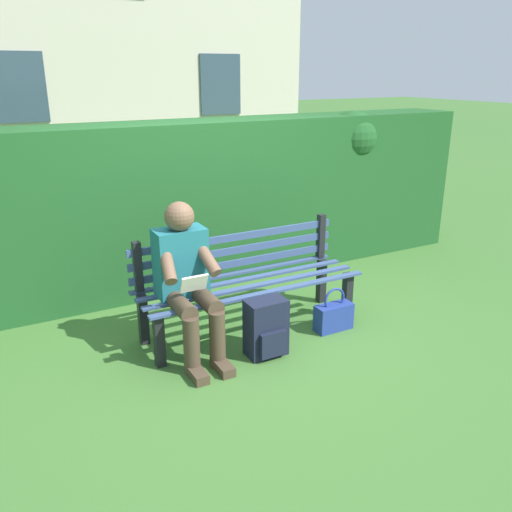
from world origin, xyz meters
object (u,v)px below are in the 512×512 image
object	(u,v)px
park_bench	(245,278)
person_seated	(187,277)
handbag	(334,316)
backpack	(266,328)

from	to	relation	value
park_bench	person_seated	size ratio (longest dim) A/B	1.60
person_seated	park_bench	bearing A→B (deg)	-162.32
person_seated	handbag	bearing A→B (deg)	169.33
park_bench	person_seated	world-z (taller)	person_seated
park_bench	handbag	bearing A→B (deg)	146.31
person_seated	backpack	xyz separation A→B (m)	(-0.50, 0.32, -0.40)
park_bench	handbag	size ratio (longest dim) A/B	4.95
handbag	park_bench	bearing A→B (deg)	-33.69
person_seated	backpack	size ratio (longest dim) A/B	2.60
park_bench	backpack	size ratio (longest dim) A/B	4.16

